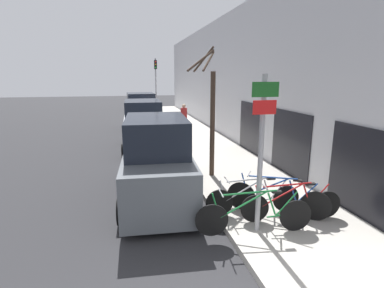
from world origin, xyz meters
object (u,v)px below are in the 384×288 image
parked_car_0 (157,163)px  traffic_light (156,80)px  street_tree (211,116)px  parked_car_2 (141,113)px  parked_car_1 (143,128)px  bicycle_0 (254,215)px  bicycle_1 (291,204)px  bicycle_2 (277,198)px  signpost (261,148)px  pedestrian_near (184,117)px  bicycle_3 (253,198)px

parked_car_0 → traffic_light: 15.52m
street_tree → parked_car_0: bearing=-147.8°
parked_car_0 → parked_car_2: bearing=93.0°
parked_car_0 → parked_car_1: size_ratio=1.03×
street_tree → bicycle_0: bearing=-92.2°
bicycle_1 → bicycle_2: (-0.19, 0.33, 0.02)m
signpost → street_tree: (0.02, 3.69, 0.18)m
parked_car_1 → traffic_light: traffic_light is taller
pedestrian_near → bicycle_3: bearing=99.5°
bicycle_2 → pedestrian_near: size_ratio=1.21×
parked_car_2 → traffic_light: traffic_light is taller
traffic_light → pedestrian_near: bearing=-82.5°
bicycle_3 → street_tree: bearing=7.6°
bicycle_0 → signpost: bearing=-43.3°
bicycle_1 → parked_car_2: size_ratio=0.56×
bicycle_1 → parked_car_0: 3.63m
pedestrian_near → bicycle_1: bearing=103.4°
signpost → parked_car_1: (-1.88, 8.37, -0.91)m
bicycle_0 → bicycle_3: size_ratio=1.07×
signpost → bicycle_2: 1.69m
bicycle_0 → pedestrian_near: (0.71, 11.32, 0.56)m
parked_car_2 → parked_car_1: bearing=-93.7°
bicycle_3 → pedestrian_near: (0.35, 10.46, 0.58)m
parked_car_2 → signpost: bearing=-84.7°
bicycle_3 → pedestrian_near: size_ratio=1.38×
pedestrian_near → traffic_light: 6.93m
bicycle_0 → pedestrian_near: size_ratio=1.48×
parked_car_0 → street_tree: bearing=36.0°
signpost → parked_car_0: (-1.87, 2.51, -0.90)m
parked_car_0 → parked_car_1: bearing=94.0°
bicycle_3 → traffic_light: size_ratio=0.51×
pedestrian_near → parked_car_2: bearing=-36.0°
signpost → bicycle_3: 1.62m
pedestrian_near → bicycle_2: bearing=102.4°
bicycle_1 → street_tree: bearing=20.5°
street_tree → traffic_light: (-0.31, 14.13, 0.91)m
traffic_light → parked_car_1: bearing=-99.5°
street_tree → parked_car_2: bearing=99.7°
signpost → street_tree: street_tree is taller
bicycle_0 → parked_car_0: bearing=39.3°
bicycle_2 → bicycle_3: bicycle_2 is taller
bicycle_3 → street_tree: size_ratio=0.56×
bicycle_0 → pedestrian_near: 11.36m
signpost → street_tree: 3.70m
parked_car_1 → parked_car_2: parked_car_2 is taller
pedestrian_near → traffic_light: traffic_light is taller
bicycle_3 → signpost: bearing=166.4°
signpost → bicycle_1: 1.72m
pedestrian_near → traffic_light: bearing=-71.0°
bicycle_3 → parked_car_1: parked_car_1 is taller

